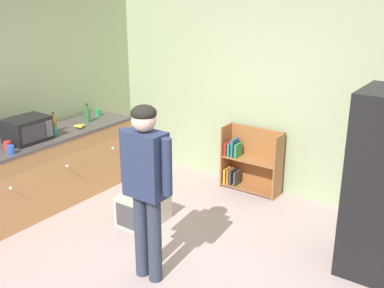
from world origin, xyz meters
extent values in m
plane|color=#AF9B9B|center=(0.00, 0.00, 0.00)|extent=(12.00, 12.00, 0.00)
cube|color=#A0B289|center=(0.00, 2.33, 1.35)|extent=(5.20, 0.06, 2.70)
cube|color=#9DB385|center=(-2.63, 0.80, 1.35)|extent=(0.06, 2.99, 2.70)
cube|color=tan|center=(-2.20, 0.37, 0.43)|extent=(0.60, 2.34, 0.86)
cube|color=#4E4849|center=(-2.20, 0.37, 0.88)|extent=(0.64, 2.38, 0.04)
sphere|color=silver|center=(-1.89, -0.41, 0.56)|extent=(0.04, 0.04, 0.04)
sphere|color=silver|center=(-1.89, 0.37, 0.56)|extent=(0.04, 0.04, 0.04)
sphere|color=silver|center=(-1.89, 1.15, 0.56)|extent=(0.04, 0.04, 0.04)
cylinder|color=silver|center=(1.23, 1.02, 0.98)|extent=(0.02, 0.02, 0.50)
cube|color=#333333|center=(1.25, 1.19, 1.28)|extent=(0.01, 0.67, 0.01)
cube|color=#9A6136|center=(-0.70, 2.11, 0.42)|extent=(0.02, 0.28, 0.85)
cube|color=#9A6136|center=(0.08, 2.11, 0.42)|extent=(0.02, 0.28, 0.85)
cube|color=#9C6031|center=(-0.31, 2.24, 0.42)|extent=(0.80, 0.02, 0.85)
cube|color=#9A6136|center=(-0.31, 2.11, 0.03)|extent=(0.76, 0.24, 0.02)
cube|color=#9A6136|center=(-0.31, 2.11, 0.43)|extent=(0.76, 0.24, 0.02)
cube|color=gold|center=(-0.66, 2.08, 0.14)|extent=(0.03, 0.17, 0.20)
cube|color=red|center=(-0.66, 2.08, 0.53)|extent=(0.03, 0.17, 0.17)
cube|color=orange|center=(-0.61, 2.08, 0.14)|extent=(0.02, 0.17, 0.21)
cube|color=#2A8745|center=(-0.61, 2.08, 0.53)|extent=(0.03, 0.17, 0.18)
cube|color=#3A363F|center=(-0.57, 2.08, 0.14)|extent=(0.03, 0.17, 0.21)
cube|color=#2B5C95|center=(-0.56, 2.08, 0.57)|extent=(0.03, 0.17, 0.24)
cube|color=#40443D|center=(-0.50, 2.08, 0.14)|extent=(0.02, 0.17, 0.20)
cube|color=#2B8D45|center=(-0.50, 2.08, 0.54)|extent=(0.03, 0.17, 0.19)
cylinder|color=#30394C|center=(-0.24, -0.18, 0.42)|extent=(0.13, 0.13, 0.85)
cylinder|color=#30394C|center=(-0.08, -0.18, 0.42)|extent=(0.13, 0.13, 0.85)
cube|color=navy|center=(-0.16, -0.18, 1.15)|extent=(0.38, 0.22, 0.60)
cylinder|color=navy|center=(-0.40, -0.18, 1.18)|extent=(0.09, 0.09, 0.51)
cylinder|color=navy|center=(0.08, -0.18, 1.18)|extent=(0.09, 0.09, 0.51)
sphere|color=beige|center=(-0.16, -0.18, 1.56)|extent=(0.21, 0.21, 0.21)
ellipsoid|color=black|center=(-0.16, -0.18, 1.62)|extent=(0.22, 0.22, 0.14)
cube|color=beige|center=(-0.91, 0.61, 0.18)|extent=(0.42, 0.54, 0.36)
cube|color=#424247|center=(-0.91, 0.34, 0.18)|extent=(0.32, 0.01, 0.27)
cube|color=black|center=(-2.19, 0.09, 1.04)|extent=(0.36, 0.48, 0.28)
cube|color=#2D2D33|center=(-2.01, 0.04, 1.04)|extent=(0.01, 0.31, 0.20)
cube|color=#515156|center=(-2.01, 0.26, 1.04)|extent=(0.01, 0.10, 0.20)
ellipsoid|color=yellow|center=(-2.09, 0.79, 0.93)|extent=(0.11, 0.15, 0.04)
ellipsoid|color=yellow|center=(-2.08, 0.79, 0.93)|extent=(0.07, 0.16, 0.04)
ellipsoid|color=yellow|center=(-2.06, 0.79, 0.93)|extent=(0.07, 0.16, 0.04)
ellipsoid|color=gold|center=(-2.05, 0.79, 0.93)|extent=(0.11, 0.15, 0.04)
cylinder|color=#9E661E|center=(-2.21, 0.49, 0.99)|extent=(0.07, 0.07, 0.18)
cylinder|color=#9E661E|center=(-2.21, 0.49, 1.10)|extent=(0.03, 0.03, 0.05)
cylinder|color=black|center=(-2.21, 0.49, 1.14)|extent=(0.04, 0.03, 0.02)
cylinder|color=#33753D|center=(-2.20, 1.03, 0.99)|extent=(0.07, 0.07, 0.18)
cylinder|color=#33753D|center=(-2.20, 1.03, 1.10)|extent=(0.03, 0.03, 0.05)
cylinder|color=black|center=(-2.20, 1.03, 1.14)|extent=(0.04, 0.04, 0.02)
cylinder|color=green|center=(-2.31, 1.32, 0.95)|extent=(0.08, 0.08, 0.09)
cylinder|color=red|center=(-2.12, -0.23, 0.95)|extent=(0.08, 0.08, 0.09)
cylinder|color=blue|center=(-1.97, -0.30, 0.95)|extent=(0.08, 0.08, 0.09)
cylinder|color=teal|center=(-2.12, 0.40, 0.95)|extent=(0.08, 0.08, 0.09)
camera|label=1|loc=(2.37, -3.08, 2.68)|focal=44.09mm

